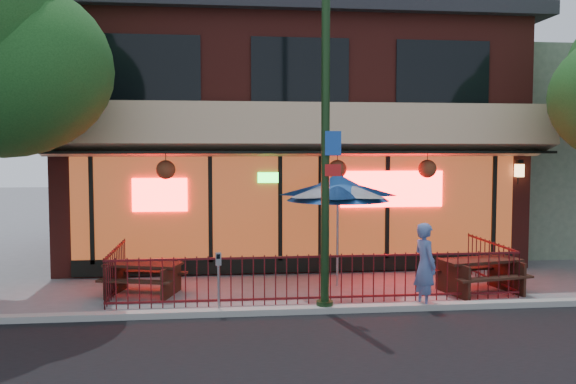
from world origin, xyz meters
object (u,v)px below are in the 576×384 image
Objects in this scene: street_light at (326,146)px; pedestrian at (425,265)px; patio_umbrella at (338,187)px; picnic_table_left at (143,274)px; picnic_table_right at (480,271)px; parking_meter_near at (218,273)px.

street_light is 3.05m from pedestrian.
picnic_table_left is at bearing -174.92° from patio_umbrella.
patio_umbrella reaches higher than pedestrian.
picnic_table_left is 5.85m from pedestrian.
patio_umbrella is 1.57× the size of pedestrian.
street_light is 3.80× the size of picnic_table_left.
picnic_table_right is 1.67× the size of parking_meter_near.
pedestrian reaches higher than picnic_table_right.
patio_umbrella is at bearing 160.52° from picnic_table_right.
parking_meter_near is (-2.67, -2.14, -1.45)m from patio_umbrella.
picnic_table_left is 1.11× the size of pedestrian.
patio_umbrella is (4.26, 0.38, 1.80)m from picnic_table_left.
pedestrian is at bearing 1.53° from street_light.
picnic_table_right is 5.70m from parking_meter_near.
street_light reaches higher than parking_meter_near.
parking_meter_near is at bearing -47.86° from picnic_table_left.
picnic_table_left is 7.20m from picnic_table_right.
pedestrian reaches higher than parking_meter_near.
street_light is 4.20× the size of pedestrian.
picnic_table_left is 4.64m from patio_umbrella.
patio_umbrella is 2.84m from pedestrian.
pedestrian is (1.32, -2.09, -1.41)m from patio_umbrella.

